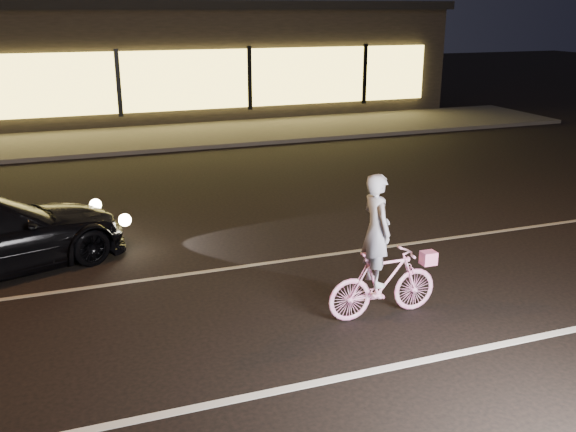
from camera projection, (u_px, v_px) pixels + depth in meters
name	position (u px, v px, depth m)	size (l,w,h in m)	color
ground	(252.00, 327.00, 8.30)	(90.00, 90.00, 0.00)	black
lane_stripe_near	(292.00, 388.00, 6.96)	(60.00, 0.12, 0.01)	silver
lane_stripe_far	(214.00, 270.00, 10.09)	(60.00, 0.10, 0.01)	gray
sidewalk	(129.00, 139.00, 19.89)	(30.00, 4.00, 0.12)	#383533
storefront	(106.00, 57.00, 24.58)	(25.40, 8.42, 4.20)	black
cyclist	(381.00, 267.00, 8.39)	(1.57, 0.54, 1.97)	#F939A9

